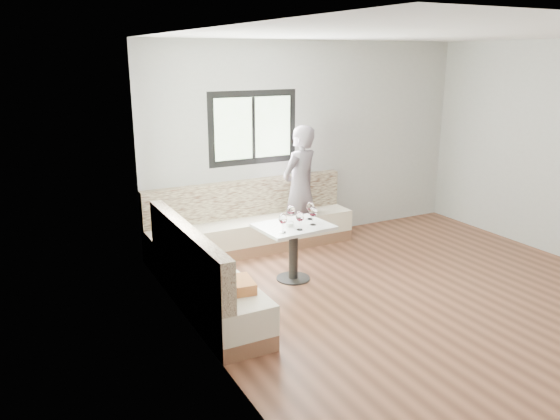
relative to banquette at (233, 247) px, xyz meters
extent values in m
cube|color=brown|center=(1.59, -1.63, -0.33)|extent=(5.00, 5.00, 0.01)
cube|color=white|center=(1.59, -1.63, 2.47)|extent=(5.00, 5.00, 0.01)
cube|color=#B7B7B2|center=(1.59, 0.87, 1.07)|extent=(5.00, 0.01, 2.80)
cube|color=#B7B7B2|center=(-0.91, -1.63, 1.07)|extent=(0.01, 5.00, 2.80)
cube|color=black|center=(0.69, 0.86, 1.32)|extent=(1.30, 0.02, 1.00)
cube|color=black|center=(-0.90, -0.73, 1.32)|extent=(0.02, 1.30, 1.00)
cube|color=brown|center=(0.54, 0.60, -0.25)|extent=(2.90, 0.55, 0.16)
cube|color=#F5E9CC|center=(0.54, 0.60, -0.03)|extent=(2.90, 0.55, 0.29)
cube|color=beige|center=(0.54, 0.80, 0.37)|extent=(2.90, 0.14, 0.50)
cube|color=brown|center=(-0.64, -0.80, -0.25)|extent=(0.55, 2.25, 0.16)
cube|color=#F5E9CC|center=(-0.64, -0.80, -0.03)|extent=(0.55, 2.25, 0.29)
cube|color=beige|center=(-0.84, -0.80, 0.37)|extent=(0.14, 2.25, 0.50)
cube|color=#B2642E|center=(-0.59, -1.44, 0.17)|extent=(0.39, 0.39, 0.10)
cylinder|color=black|center=(0.55, -0.53, -0.32)|extent=(0.41, 0.41, 0.02)
cylinder|color=black|center=(0.55, -0.53, -0.01)|extent=(0.11, 0.11, 0.64)
cube|color=white|center=(0.55, -0.53, 0.33)|extent=(0.87, 0.70, 0.04)
imported|color=slate|center=(1.18, 0.43, 0.52)|extent=(0.73, 0.61, 1.71)
cylinder|color=white|center=(0.50, -0.53, 0.37)|extent=(0.09, 0.09, 0.03)
sphere|color=black|center=(0.51, -0.53, 0.38)|extent=(0.02, 0.02, 0.02)
sphere|color=black|center=(0.49, -0.53, 0.38)|extent=(0.02, 0.02, 0.02)
sphere|color=black|center=(0.50, -0.55, 0.38)|extent=(0.02, 0.02, 0.02)
cylinder|color=white|center=(0.31, -0.72, 0.35)|extent=(0.07, 0.07, 0.01)
cylinder|color=white|center=(0.31, -0.72, 0.40)|extent=(0.01, 0.01, 0.09)
ellipsoid|color=white|center=(0.31, -0.72, 0.51)|extent=(0.10, 0.10, 0.12)
cylinder|color=#3D040D|center=(0.31, -0.72, 0.48)|extent=(0.07, 0.07, 0.02)
cylinder|color=white|center=(0.52, -0.72, 0.35)|extent=(0.07, 0.07, 0.01)
cylinder|color=white|center=(0.52, -0.72, 0.40)|extent=(0.01, 0.01, 0.09)
ellipsoid|color=white|center=(0.52, -0.72, 0.51)|extent=(0.10, 0.10, 0.12)
cylinder|color=#3D040D|center=(0.52, -0.72, 0.48)|extent=(0.07, 0.07, 0.02)
cylinder|color=white|center=(0.75, -0.63, 0.35)|extent=(0.07, 0.07, 0.01)
cylinder|color=white|center=(0.75, -0.63, 0.40)|extent=(0.01, 0.01, 0.09)
ellipsoid|color=white|center=(0.75, -0.63, 0.51)|extent=(0.10, 0.10, 0.12)
cylinder|color=#3D040D|center=(0.75, -0.63, 0.48)|extent=(0.07, 0.07, 0.02)
cylinder|color=white|center=(0.57, -0.43, 0.35)|extent=(0.07, 0.07, 0.01)
cylinder|color=white|center=(0.57, -0.43, 0.40)|extent=(0.01, 0.01, 0.09)
ellipsoid|color=white|center=(0.57, -0.43, 0.51)|extent=(0.10, 0.10, 0.12)
cylinder|color=#3D040D|center=(0.57, -0.43, 0.48)|extent=(0.07, 0.07, 0.02)
cylinder|color=white|center=(0.84, -0.42, 0.35)|extent=(0.07, 0.07, 0.01)
cylinder|color=white|center=(0.84, -0.42, 0.40)|extent=(0.01, 0.01, 0.09)
ellipsoid|color=white|center=(0.84, -0.42, 0.51)|extent=(0.10, 0.10, 0.12)
cylinder|color=#3D040D|center=(0.84, -0.42, 0.48)|extent=(0.07, 0.07, 0.02)
camera|label=1|loc=(-2.41, -5.86, 2.28)|focal=35.00mm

